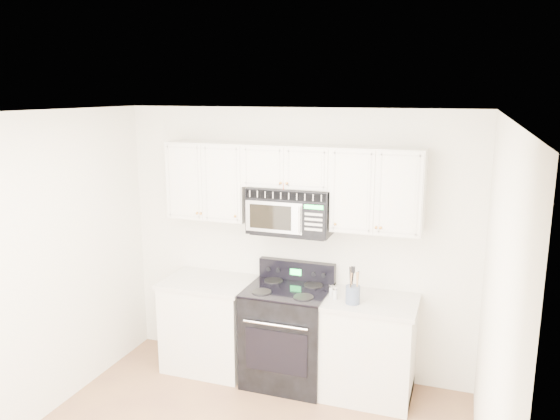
% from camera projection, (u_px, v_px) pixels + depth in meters
% --- Properties ---
extents(room, '(3.51, 3.51, 2.61)m').
position_uv_depth(room, '(218.00, 307.00, 3.73)').
color(room, olive).
rests_on(room, ground).
extents(base_cabinet_left, '(0.86, 0.65, 0.92)m').
position_uv_depth(base_cabinet_left, '(210.00, 326.00, 5.50)').
color(base_cabinet_left, silver).
rests_on(base_cabinet_left, ground).
extents(base_cabinet_right, '(0.86, 0.65, 0.92)m').
position_uv_depth(base_cabinet_right, '(367.00, 350.00, 4.99)').
color(base_cabinet_right, silver).
rests_on(base_cabinet_right, ground).
extents(range, '(0.77, 0.70, 1.12)m').
position_uv_depth(range, '(288.00, 333.00, 5.21)').
color(range, black).
rests_on(range, ground).
extents(upper_cabinets, '(2.44, 0.37, 0.75)m').
position_uv_depth(upper_cabinets, '(290.00, 181.00, 5.06)').
color(upper_cabinets, silver).
rests_on(upper_cabinets, ground).
extents(microwave, '(0.77, 0.44, 0.43)m').
position_uv_depth(microwave, '(291.00, 210.00, 5.08)').
color(microwave, black).
rests_on(microwave, ground).
extents(utensil_crock, '(0.13, 0.13, 0.34)m').
position_uv_depth(utensil_crock, '(353.00, 294.00, 4.78)').
color(utensil_crock, slate).
rests_on(utensil_crock, base_cabinet_right).
extents(shaker_salt, '(0.04, 0.04, 0.11)m').
position_uv_depth(shaker_salt, '(335.00, 293.00, 4.89)').
color(shaker_salt, silver).
rests_on(shaker_salt, base_cabinet_right).
extents(shaker_pepper, '(0.04, 0.04, 0.10)m').
position_uv_depth(shaker_pepper, '(331.00, 291.00, 4.96)').
color(shaker_pepper, silver).
rests_on(shaker_pepper, base_cabinet_right).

